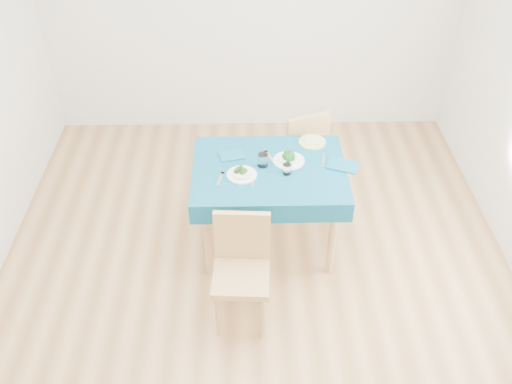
{
  "coord_description": "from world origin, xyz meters",
  "views": [
    {
      "loc": [
        -0.07,
        -3.01,
        3.26
      ],
      "look_at": [
        0.0,
        0.0,
        0.85
      ],
      "focal_mm": 40.0,
      "sensor_mm": 36.0,
      "label": 1
    }
  ],
  "objects_px": {
    "chair_far": "(299,144)",
    "bowl_far": "(289,157)",
    "side_plate": "(312,142)",
    "bowl_near": "(242,172)",
    "table": "(268,207)",
    "chair_near": "(241,272)"
  },
  "relations": [
    {
      "from": "chair_near",
      "to": "side_plate",
      "type": "height_order",
      "value": "chair_near"
    },
    {
      "from": "chair_far",
      "to": "side_plate",
      "type": "distance_m",
      "value": 0.51
    },
    {
      "from": "bowl_near",
      "to": "bowl_far",
      "type": "xyz_separation_m",
      "value": [
        0.35,
        0.17,
        0.0
      ]
    },
    {
      "from": "chair_near",
      "to": "bowl_far",
      "type": "distance_m",
      "value": 0.99
    },
    {
      "from": "bowl_near",
      "to": "side_plate",
      "type": "bearing_deg",
      "value": 37.03
    },
    {
      "from": "table",
      "to": "chair_near",
      "type": "height_order",
      "value": "chair_near"
    },
    {
      "from": "bowl_near",
      "to": "side_plate",
      "type": "height_order",
      "value": "bowl_near"
    },
    {
      "from": "chair_near",
      "to": "chair_far",
      "type": "relative_size",
      "value": 1.01
    },
    {
      "from": "chair_near",
      "to": "bowl_near",
      "type": "relative_size",
      "value": 4.25
    },
    {
      "from": "table",
      "to": "bowl_near",
      "type": "bearing_deg",
      "value": -157.24
    },
    {
      "from": "chair_far",
      "to": "bowl_near",
      "type": "xyz_separation_m",
      "value": [
        -0.5,
        -0.83,
        0.32
      ]
    },
    {
      "from": "bowl_far",
      "to": "side_plate",
      "type": "height_order",
      "value": "bowl_far"
    },
    {
      "from": "chair_far",
      "to": "bowl_far",
      "type": "bearing_deg",
      "value": 59.03
    },
    {
      "from": "table",
      "to": "chair_near",
      "type": "xyz_separation_m",
      "value": [
        -0.22,
        -0.78,
        0.09
      ]
    },
    {
      "from": "chair_far",
      "to": "chair_near",
      "type": "bearing_deg",
      "value": 52.93
    },
    {
      "from": "table",
      "to": "bowl_near",
      "type": "distance_m",
      "value": 0.47
    },
    {
      "from": "bowl_far",
      "to": "side_plate",
      "type": "xyz_separation_m",
      "value": [
        0.2,
        0.25,
        -0.03
      ]
    },
    {
      "from": "bowl_near",
      "to": "side_plate",
      "type": "xyz_separation_m",
      "value": [
        0.56,
        0.42,
        -0.03
      ]
    },
    {
      "from": "bowl_far",
      "to": "side_plate",
      "type": "relative_size",
      "value": 1.11
    },
    {
      "from": "table",
      "to": "side_plate",
      "type": "relative_size",
      "value": 5.27
    },
    {
      "from": "chair_far",
      "to": "side_plate",
      "type": "xyz_separation_m",
      "value": [
        0.06,
        -0.41,
        0.29
      ]
    },
    {
      "from": "bowl_near",
      "to": "bowl_far",
      "type": "distance_m",
      "value": 0.39
    }
  ]
}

